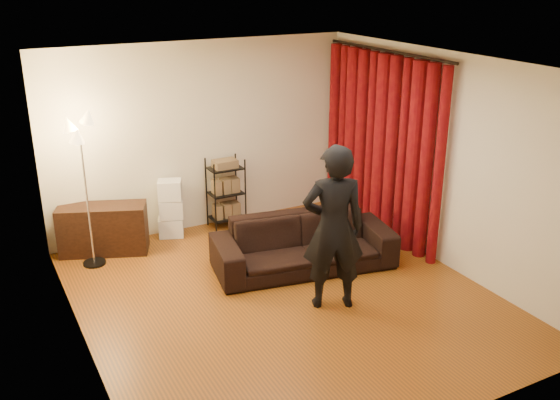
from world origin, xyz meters
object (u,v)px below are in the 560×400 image
media_cabinet (103,229)px  person (333,228)px  sofa (304,244)px  floor_lamp (86,194)px  wire_shelf (226,193)px  storage_boxes (171,208)px

media_cabinet → person: bearing=-31.5°
sofa → floor_lamp: size_ratio=1.17×
media_cabinet → floor_lamp: size_ratio=0.59×
person → media_cabinet: 3.32m
floor_lamp → person: bearing=-46.7°
sofa → media_cabinet: bearing=152.4°
wire_shelf → person: bearing=-93.5°
wire_shelf → floor_lamp: floor_lamp is taller
person → floor_lamp: (-2.17, 2.31, 0.03)m
media_cabinet → storage_boxes: storage_boxes is taller
storage_boxes → wire_shelf: size_ratio=0.81×
person → media_cabinet: (-1.96, 2.61, -0.62)m
sofa → wire_shelf: bearing=111.2°
floor_lamp → storage_boxes: bearing=18.1°
storage_boxes → floor_lamp: bearing=-161.9°
person → storage_boxes: 2.92m
sofa → storage_boxes: 2.10m
storage_boxes → floor_lamp: 1.37m
sofa → storage_boxes: size_ratio=2.69×
sofa → storage_boxes: bearing=134.0°
person → sofa: bearing=-79.5°
person → wire_shelf: size_ratio=1.81×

